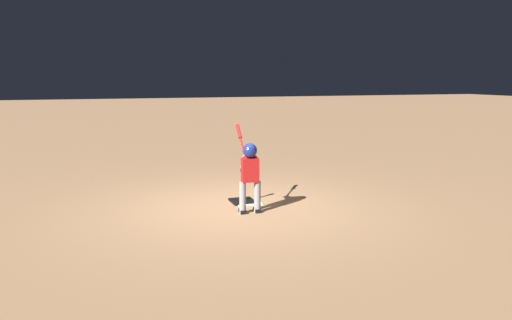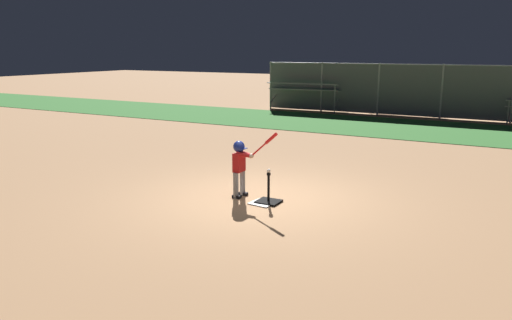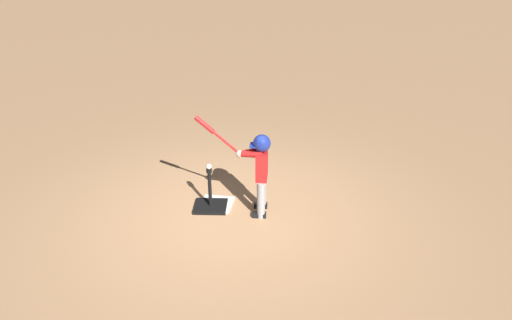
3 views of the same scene
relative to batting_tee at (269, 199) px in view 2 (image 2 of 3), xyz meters
The scene contains 9 objects.
ground_plane 0.33m from the batting_tee, 148.39° to the left, with size 90.00×90.00×0.00m, color #AD7F56.
grass_outfield_strip 10.63m from the batting_tee, 91.49° to the left, with size 56.00×5.10×0.02m, color #33702D.
backstop_fence 14.12m from the batting_tee, 91.12° to the left, with size 13.52×0.08×2.29m.
home_plate 0.13m from the batting_tee, 128.86° to the right, with size 0.44×0.44×0.02m, color white.
batting_tee is the anchor object (origin of this frame).
batter_child 0.94m from the batting_tee, behind, with size 0.98×0.36×1.38m.
baseball 0.56m from the batting_tee, 90.00° to the right, with size 0.07×0.07×0.07m, color white.
bleachers_far_right 15.40m from the batting_tee, 109.36° to the left, with size 3.60×2.62×1.36m.
bleachers_center 15.47m from the batting_tee, 92.50° to the left, with size 3.23×2.29×1.20m.
Camera 2 is at (4.42, -8.41, 2.91)m, focal length 35.00 mm.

